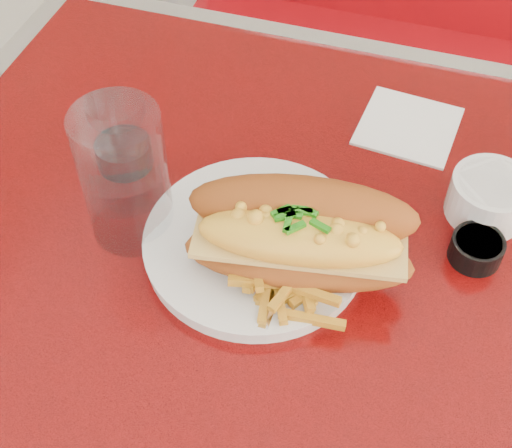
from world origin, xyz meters
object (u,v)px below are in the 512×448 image
(fork, at_px, (286,266))
(booth_bench_far, at_px, (441,133))
(water_tumbler, at_px, (125,176))
(diner_table, at_px, (397,381))
(gravy_ramekin, at_px, (489,196))
(mac_hoagie, at_px, (300,234))
(sauce_cup_left, at_px, (124,152))
(sauce_cup_right, at_px, (477,248))
(dinner_plate, at_px, (256,243))

(fork, bearing_deg, booth_bench_far, -8.88)
(fork, xyz_separation_m, water_tumbler, (-0.18, 0.02, 0.06))
(booth_bench_far, bearing_deg, diner_table, -90.00)
(fork, bearing_deg, diner_table, -86.09)
(booth_bench_far, height_order, gravy_ramekin, booth_bench_far)
(booth_bench_far, height_order, mac_hoagie, booth_bench_far)
(booth_bench_far, bearing_deg, sauce_cup_left, -116.77)
(sauce_cup_left, height_order, sauce_cup_right, sauce_cup_left)
(sauce_cup_left, relative_size, water_tumbler, 0.49)
(diner_table, distance_m, sauce_cup_right, 0.20)
(dinner_plate, relative_size, fork, 1.95)
(fork, bearing_deg, mac_hoagie, -41.41)
(diner_table, xyz_separation_m, gravy_ramekin, (0.05, 0.14, 0.19))
(sauce_cup_left, bearing_deg, gravy_ramekin, 6.93)
(mac_hoagie, xyz_separation_m, water_tumbler, (-0.19, 0.01, 0.02))
(booth_bench_far, height_order, fork, booth_bench_far)
(gravy_ramekin, height_order, water_tumbler, water_tumbler)
(booth_bench_far, xyz_separation_m, fork, (-0.14, -0.82, 0.50))
(dinner_plate, distance_m, mac_hoagie, 0.07)
(water_tumbler, bearing_deg, mac_hoagie, -1.65)
(fork, relative_size, water_tumbler, 0.96)
(mac_hoagie, distance_m, sauce_cup_left, 0.25)
(water_tumbler, bearing_deg, dinner_plate, 3.97)
(mac_hoagie, bearing_deg, water_tumbler, 168.81)
(mac_hoagie, relative_size, water_tumbler, 1.56)
(diner_table, bearing_deg, sauce_cup_left, 165.67)
(diner_table, distance_m, dinner_plate, 0.25)
(diner_table, distance_m, mac_hoagie, 0.26)
(dinner_plate, relative_size, gravy_ramekin, 2.60)
(sauce_cup_right, bearing_deg, fork, -155.29)
(booth_bench_far, relative_size, sauce_cup_left, 15.76)
(booth_bench_far, distance_m, fork, 0.97)
(gravy_ramekin, bearing_deg, dinner_plate, -151.02)
(dinner_plate, height_order, sauce_cup_right, sauce_cup_right)
(mac_hoagie, distance_m, sauce_cup_right, 0.19)
(diner_table, height_order, sauce_cup_right, sauce_cup_right)
(sauce_cup_left, distance_m, sauce_cup_right, 0.40)
(fork, distance_m, gravy_ramekin, 0.24)
(booth_bench_far, height_order, sauce_cup_right, booth_bench_far)
(booth_bench_far, xyz_separation_m, mac_hoagie, (-0.13, -0.81, 0.54))
(gravy_ramekin, distance_m, sauce_cup_left, 0.41)
(diner_table, height_order, water_tumbler, water_tumbler)
(dinner_plate, xyz_separation_m, mac_hoagie, (0.05, -0.01, 0.05))
(water_tumbler, bearing_deg, sauce_cup_left, 119.74)
(sauce_cup_left, bearing_deg, mac_hoagie, -20.95)
(gravy_ramekin, xyz_separation_m, sauce_cup_right, (-0.00, -0.07, -0.01))
(fork, relative_size, sauce_cup_right, 2.70)
(diner_table, height_order, mac_hoagie, mac_hoagie)
(mac_hoagie, xyz_separation_m, sauce_cup_right, (0.17, 0.07, -0.04))
(mac_hoagie, xyz_separation_m, sauce_cup_left, (-0.23, 0.09, -0.04))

